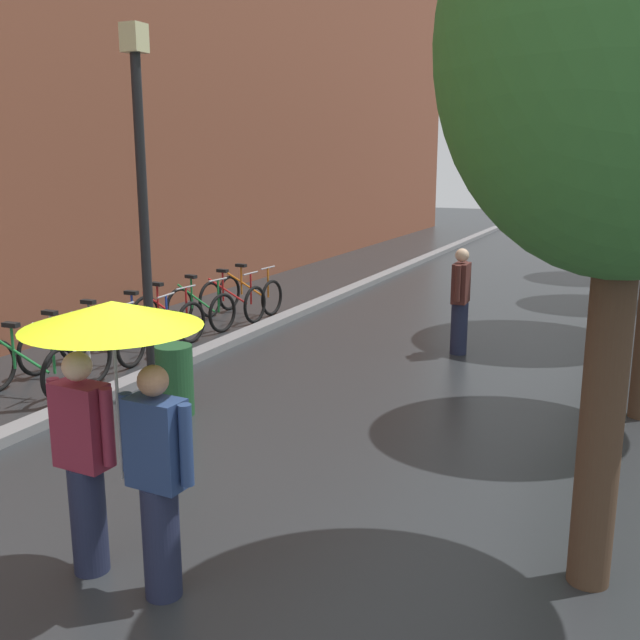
# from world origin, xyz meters

# --- Properties ---
(ground_plane) EXTENTS (80.00, 80.00, 0.00)m
(ground_plane) POSITION_xyz_m (0.00, 0.00, 0.00)
(ground_plane) COLOR #26282B
(building_facade) EXTENTS (8.00, 36.00, 10.83)m
(building_facade) POSITION_xyz_m (-10.00, 10.00, 5.42)
(building_facade) COLOR brown
(building_facade) RESTS_ON ground
(kerb_strip) EXTENTS (0.30, 36.00, 0.12)m
(kerb_strip) POSITION_xyz_m (-3.20, 10.00, 0.06)
(kerb_strip) COLOR slate
(kerb_strip) RESTS_ON ground
(street_tree_0) EXTENTS (2.48, 2.48, 5.20)m
(street_tree_0) POSITION_xyz_m (2.78, 1.47, 3.68)
(street_tree_0) COLOR #473323
(street_tree_0) RESTS_ON ground
(parked_bicycle_0) EXTENTS (1.13, 0.79, 0.96)m
(parked_bicycle_0) POSITION_xyz_m (-4.13, 2.85, 0.38)
(parked_bicycle_0) COLOR black
(parked_bicycle_0) RESTS_ON ground
(parked_bicycle_1) EXTENTS (1.10, 0.73, 0.96)m
(parked_bicycle_1) POSITION_xyz_m (-4.24, 3.60, 0.38)
(parked_bicycle_1) COLOR black
(parked_bicycle_1) RESTS_ON ground
(parked_bicycle_2) EXTENTS (1.12, 0.76, 0.96)m
(parked_bicycle_2) POSITION_xyz_m (-4.30, 4.42, 0.38)
(parked_bicycle_2) COLOR black
(parked_bicycle_2) RESTS_ON ground
(parked_bicycle_3) EXTENTS (1.13, 0.77, 0.96)m
(parked_bicycle_3) POSITION_xyz_m (-4.20, 5.27, 0.38)
(parked_bicycle_3) COLOR black
(parked_bicycle_3) RESTS_ON ground
(parked_bicycle_4) EXTENTS (1.15, 0.81, 0.96)m
(parked_bicycle_4) POSITION_xyz_m (-4.33, 6.06, 0.38)
(parked_bicycle_4) COLOR black
(parked_bicycle_4) RESTS_ON ground
(parked_bicycle_5) EXTENTS (1.17, 0.85, 0.96)m
(parked_bicycle_5) POSITION_xyz_m (-4.26, 6.94, 0.38)
(parked_bicycle_5) COLOR black
(parked_bicycle_5) RESTS_ON ground
(parked_bicycle_6) EXTENTS (1.12, 0.77, 0.96)m
(parked_bicycle_6) POSITION_xyz_m (-4.12, 7.77, 0.38)
(parked_bicycle_6) COLOR black
(parked_bicycle_6) RESTS_ON ground
(parked_bicycle_7) EXTENTS (1.13, 0.79, 0.96)m
(parked_bicycle_7) POSITION_xyz_m (-4.15, 8.50, 0.38)
(parked_bicycle_7) COLOR black
(parked_bicycle_7) RESTS_ON ground
(couple_under_umbrella) EXTENTS (1.27, 1.21, 2.08)m
(couple_under_umbrella) POSITION_xyz_m (-0.25, 0.06, 1.43)
(couple_under_umbrella) COLOR #1E233D
(couple_under_umbrella) RESTS_ON ground
(street_lamp_post) EXTENTS (0.24, 0.24, 4.50)m
(street_lamp_post) POSITION_xyz_m (-2.60, 3.40, 2.62)
(street_lamp_post) COLOR black
(street_lamp_post) RESTS_ON ground
(litter_bin) EXTENTS (0.44, 0.44, 0.85)m
(litter_bin) POSITION_xyz_m (-2.02, 3.09, 0.42)
(litter_bin) COLOR #1E4C28
(litter_bin) RESTS_ON ground
(pedestrian_walking_midground) EXTENTS (0.26, 0.59, 1.66)m
(pedestrian_walking_midground) POSITION_xyz_m (0.36, 7.22, 0.85)
(pedestrian_walking_midground) COLOR #1E233D
(pedestrian_walking_midground) RESTS_ON ground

